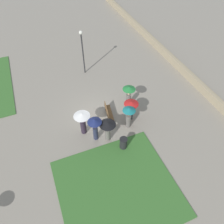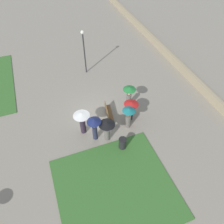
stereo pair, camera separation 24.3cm
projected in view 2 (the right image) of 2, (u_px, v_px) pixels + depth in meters
ground_plane at (95, 116)px, 17.11m from camera, size 90.00×90.00×0.00m
lawn_patch_near at (115, 188)px, 13.08m from camera, size 6.36×6.84×0.06m
parapet_wall at (199, 85)px, 19.14m from camera, size 45.00×0.35×0.79m
park_bench at (108, 113)px, 16.70m from camera, size 1.84×0.72×0.90m
lamp_post at (84, 47)px, 19.10m from camera, size 0.32×0.32×4.19m
trash_bin at (123, 143)px, 14.75m from camera, size 0.55×0.55×0.93m
crowd_person_white at (82, 119)px, 15.05m from camera, size 1.15×1.15×1.98m
crowd_person_navy at (94, 125)px, 14.62m from camera, size 0.97×0.97×2.03m
crowd_person_teal at (129, 115)px, 15.53m from camera, size 0.93×0.93×1.90m
crowd_person_red at (131, 107)px, 16.04m from camera, size 1.08×1.08×1.76m
crowd_person_black at (107, 127)px, 14.70m from camera, size 1.12×1.12×1.78m
crowd_person_green at (129, 94)px, 16.99m from camera, size 1.01×1.01×1.95m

